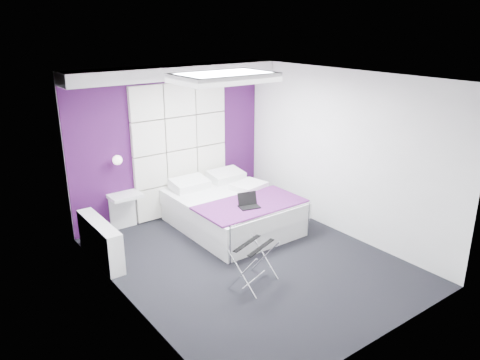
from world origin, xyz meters
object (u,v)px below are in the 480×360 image
(laptop, at_px, (248,203))
(radiator, at_px, (100,241))
(wall_lamp, at_px, (116,159))
(bed, at_px, (232,210))
(nightstand, at_px, (125,196))
(luggage_rack, at_px, (254,265))

(laptop, bearing_deg, radiator, 173.78)
(wall_lamp, bearing_deg, laptop, -46.77)
(bed, distance_m, nightstand, 1.75)
(radiator, height_order, laptop, laptop)
(wall_lamp, relative_size, laptop, 0.49)
(bed, distance_m, laptop, 0.67)
(nightstand, bearing_deg, wall_lamp, 150.11)
(radiator, height_order, bed, bed)
(wall_lamp, xyz_separation_m, radiator, (-0.64, -0.76, -0.92))
(wall_lamp, relative_size, luggage_rack, 0.26)
(radiator, distance_m, nightstand, 1.06)
(wall_lamp, distance_m, radiator, 1.35)
(bed, relative_size, laptop, 6.69)
(wall_lamp, xyz_separation_m, bed, (1.54, -0.94, -0.92))
(luggage_rack, bearing_deg, radiator, 107.14)
(nightstand, relative_size, luggage_rack, 0.87)
(nightstand, bearing_deg, radiator, -134.58)
(radiator, relative_size, bed, 0.59)
(radiator, height_order, luggage_rack, radiator)
(nightstand, xyz_separation_m, laptop, (1.35, -1.48, 0.02))
(wall_lamp, distance_m, bed, 2.02)
(nightstand, bearing_deg, luggage_rack, -75.66)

